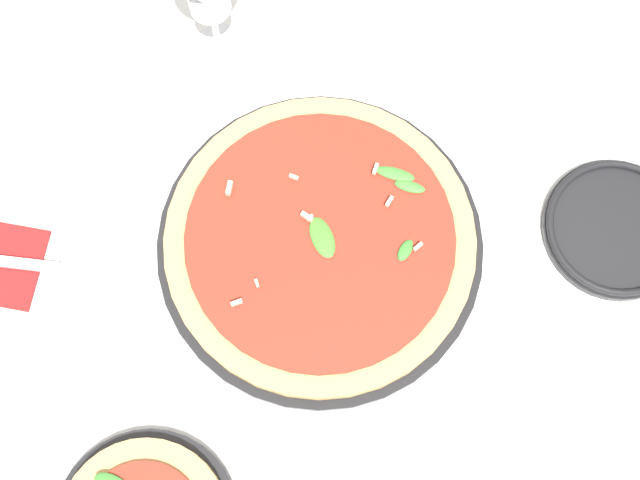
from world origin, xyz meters
TOP-DOWN VIEW (x-y plane):
  - ground_plane at (0.00, 0.00)m, footprint 6.00×6.00m
  - pizza_arugula_main at (0.01, 0.02)m, footprint 0.35×0.35m
  - side_plate_white at (-0.30, -0.07)m, footprint 0.16×0.16m

SIDE VIEW (x-z plane):
  - ground_plane at x=0.00m, z-range 0.00..0.00m
  - side_plate_white at x=-0.30m, z-range 0.00..0.02m
  - pizza_arugula_main at x=0.01m, z-range -0.01..0.04m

